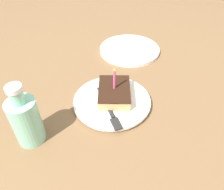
{
  "coord_description": "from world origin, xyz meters",
  "views": [
    {
      "loc": [
        -0.02,
        -0.51,
        0.51
      ],
      "look_at": [
        -0.02,
        0.01,
        0.04
      ],
      "focal_mm": 35.0,
      "sensor_mm": 36.0,
      "label": 1
    }
  ],
  "objects_px": {
    "plate": "(112,101)",
    "cake_slice": "(114,92)",
    "bottle": "(26,120)",
    "side_plate": "(130,50)",
    "fork": "(109,110)"
  },
  "relations": [
    {
      "from": "cake_slice",
      "to": "side_plate",
      "type": "distance_m",
      "value": 0.34
    },
    {
      "from": "plate",
      "to": "side_plate",
      "type": "xyz_separation_m",
      "value": [
        0.08,
        0.34,
        -0.0
      ]
    },
    {
      "from": "plate",
      "to": "bottle",
      "type": "xyz_separation_m",
      "value": [
        -0.22,
        -0.14,
        0.07
      ]
    },
    {
      "from": "cake_slice",
      "to": "bottle",
      "type": "height_order",
      "value": "bottle"
    },
    {
      "from": "plate",
      "to": "cake_slice",
      "type": "distance_m",
      "value": 0.03
    },
    {
      "from": "side_plate",
      "to": "cake_slice",
      "type": "bearing_deg",
      "value": -101.78
    },
    {
      "from": "fork",
      "to": "plate",
      "type": "bearing_deg",
      "value": 81.05
    },
    {
      "from": "plate",
      "to": "fork",
      "type": "height_order",
      "value": "fork"
    },
    {
      "from": "plate",
      "to": "cake_slice",
      "type": "xyz_separation_m",
      "value": [
        0.01,
        0.01,
        0.03
      ]
    },
    {
      "from": "plate",
      "to": "fork",
      "type": "xyz_separation_m",
      "value": [
        -0.01,
        -0.05,
        0.01
      ]
    },
    {
      "from": "plate",
      "to": "bottle",
      "type": "bearing_deg",
      "value": -147.7
    },
    {
      "from": "bottle",
      "to": "side_plate",
      "type": "height_order",
      "value": "bottle"
    },
    {
      "from": "bottle",
      "to": "side_plate",
      "type": "bearing_deg",
      "value": 58.14
    },
    {
      "from": "plate",
      "to": "bottle",
      "type": "height_order",
      "value": "bottle"
    },
    {
      "from": "fork",
      "to": "side_plate",
      "type": "height_order",
      "value": "fork"
    }
  ]
}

